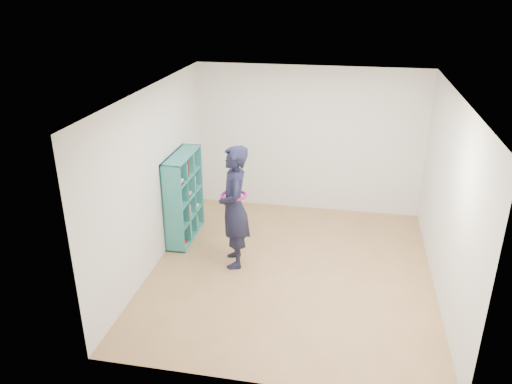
# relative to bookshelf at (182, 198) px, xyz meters

# --- Properties ---
(floor) EXTENTS (4.50, 4.50, 0.00)m
(floor) POSITION_rel_bookshelf_xyz_m (1.86, -0.72, -0.70)
(floor) COLOR #9C7347
(floor) RESTS_ON ground
(ceiling) EXTENTS (4.50, 4.50, 0.00)m
(ceiling) POSITION_rel_bookshelf_xyz_m (1.86, -0.72, 1.90)
(ceiling) COLOR white
(ceiling) RESTS_ON wall_back
(wall_left) EXTENTS (0.02, 4.50, 2.60)m
(wall_left) POSITION_rel_bookshelf_xyz_m (-0.14, -0.72, 0.60)
(wall_left) COLOR silver
(wall_left) RESTS_ON floor
(wall_right) EXTENTS (0.02, 4.50, 2.60)m
(wall_right) POSITION_rel_bookshelf_xyz_m (3.86, -0.72, 0.60)
(wall_right) COLOR silver
(wall_right) RESTS_ON floor
(wall_back) EXTENTS (4.00, 0.02, 2.60)m
(wall_back) POSITION_rel_bookshelf_xyz_m (1.86, 1.53, 0.60)
(wall_back) COLOR silver
(wall_back) RESTS_ON floor
(wall_front) EXTENTS (4.00, 0.02, 2.60)m
(wall_front) POSITION_rel_bookshelf_xyz_m (1.86, -2.97, 0.60)
(wall_front) COLOR silver
(wall_front) RESTS_ON floor
(bookshelf) EXTENTS (0.31, 1.07, 1.43)m
(bookshelf) POSITION_rel_bookshelf_xyz_m (0.00, 0.00, 0.00)
(bookshelf) COLOR teal
(bookshelf) RESTS_ON floor
(person) EXTENTS (0.61, 0.76, 1.83)m
(person) POSITION_rel_bookshelf_xyz_m (1.01, -0.65, 0.22)
(person) COLOR black
(person) RESTS_ON floor
(smartphone) EXTENTS (0.06, 0.11, 0.15)m
(smartphone) POSITION_rel_bookshelf_xyz_m (0.83, -0.60, 0.34)
(smartphone) COLOR silver
(smartphone) RESTS_ON person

